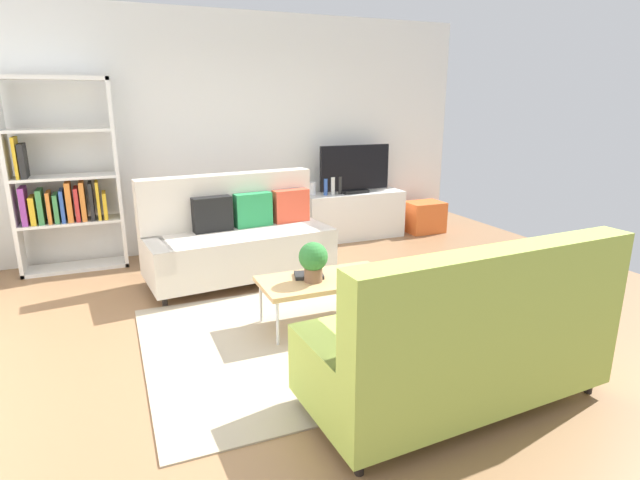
# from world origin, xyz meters

# --- Properties ---
(ground_plane) EXTENTS (7.68, 7.68, 0.00)m
(ground_plane) POSITION_xyz_m (0.00, 0.00, 0.00)
(ground_plane) COLOR #936B47
(wall_far) EXTENTS (6.40, 0.12, 2.90)m
(wall_far) POSITION_xyz_m (0.00, 2.80, 1.45)
(wall_far) COLOR white
(wall_far) RESTS_ON ground_plane
(area_rug) EXTENTS (2.90, 2.20, 0.01)m
(area_rug) POSITION_xyz_m (0.06, -0.17, 0.01)
(area_rug) COLOR tan
(area_rug) RESTS_ON ground_plane
(couch_beige) EXTENTS (1.98, 1.03, 1.10)m
(couch_beige) POSITION_xyz_m (-0.28, 1.45, 0.45)
(couch_beige) COLOR beige
(couch_beige) RESTS_ON ground_plane
(couch_green) EXTENTS (1.94, 0.94, 1.10)m
(couch_green) POSITION_xyz_m (0.40, -1.39, 0.45)
(couch_green) COLOR #A3BC4C
(couch_green) RESTS_ON ground_plane
(coffee_table) EXTENTS (1.10, 0.56, 0.42)m
(coffee_table) POSITION_xyz_m (0.11, 0.03, 0.39)
(coffee_table) COLOR tan
(coffee_table) RESTS_ON ground_plane
(tv_console) EXTENTS (1.40, 0.44, 0.64)m
(tv_console) POSITION_xyz_m (1.58, 2.46, 0.32)
(tv_console) COLOR silver
(tv_console) RESTS_ON ground_plane
(tv) EXTENTS (1.00, 0.20, 0.64)m
(tv) POSITION_xyz_m (1.58, 2.44, 0.95)
(tv) COLOR black
(tv) RESTS_ON tv_console
(bookshelf) EXTENTS (1.10, 0.36, 2.10)m
(bookshelf) POSITION_xyz_m (-1.95, 2.48, 0.97)
(bookshelf) COLOR white
(bookshelf) RESTS_ON ground_plane
(storage_trunk) EXTENTS (0.52, 0.40, 0.44)m
(storage_trunk) POSITION_xyz_m (2.68, 2.36, 0.22)
(storage_trunk) COLOR orange
(storage_trunk) RESTS_ON ground_plane
(potted_plant) EXTENTS (0.24, 0.24, 0.33)m
(potted_plant) POSITION_xyz_m (-0.01, -0.01, 0.61)
(potted_plant) COLOR brown
(potted_plant) RESTS_ON coffee_table
(table_book_0) EXTENTS (0.28, 0.24, 0.03)m
(table_book_0) POSITION_xyz_m (0.00, 0.11, 0.43)
(table_book_0) COLOR #262626
(table_book_0) RESTS_ON coffee_table
(vase_0) EXTENTS (0.09, 0.09, 0.17)m
(vase_0) POSITION_xyz_m (1.00, 2.51, 0.72)
(vase_0) COLOR silver
(vase_0) RESTS_ON tv_console
(bottle_0) EXTENTS (0.05, 0.05, 0.22)m
(bottle_0) POSITION_xyz_m (1.15, 2.42, 0.75)
(bottle_0) COLOR #3359B2
(bottle_0) RESTS_ON tv_console
(bottle_1) EXTENTS (0.06, 0.06, 0.24)m
(bottle_1) POSITION_xyz_m (1.25, 2.42, 0.76)
(bottle_1) COLOR silver
(bottle_1) RESTS_ON tv_console
(bottle_2) EXTENTS (0.05, 0.05, 0.24)m
(bottle_2) POSITION_xyz_m (1.36, 2.42, 0.76)
(bottle_2) COLOR #262626
(bottle_2) RESTS_ON tv_console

